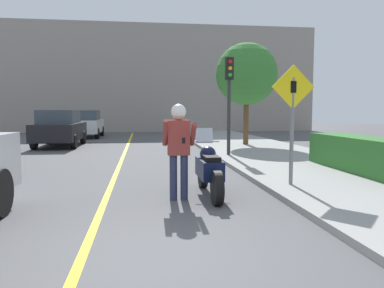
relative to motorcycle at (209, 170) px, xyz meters
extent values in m
plane|color=#4C4C4F|center=(-1.38, -3.23, -0.50)|extent=(80.00, 80.00, 0.00)
cube|color=gray|center=(3.42, 0.77, -0.44)|extent=(4.40, 44.00, 0.12)
cube|color=yellow|center=(-1.98, 2.77, -0.50)|extent=(0.12, 36.00, 0.01)
cube|color=gray|center=(-1.38, 22.77, 3.67)|extent=(28.00, 1.20, 8.35)
cylinder|color=black|center=(0.00, -0.79, -0.19)|extent=(0.14, 0.61, 0.61)
cylinder|color=black|center=(0.00, 0.77, -0.19)|extent=(0.14, 0.61, 0.61)
cube|color=#0C1433|center=(0.00, -0.01, 0.04)|extent=(0.40, 1.07, 0.36)
sphere|color=#0C1433|center=(0.00, 0.14, 0.30)|extent=(0.32, 0.32, 0.32)
cube|color=black|center=(0.00, -0.25, 0.26)|extent=(0.28, 0.48, 0.10)
cylinder|color=silver|center=(0.00, 0.52, 0.52)|extent=(0.62, 0.03, 0.03)
cube|color=silver|center=(0.00, 0.59, 0.64)|extent=(0.36, 0.12, 0.31)
cylinder|color=#282D4C|center=(-0.72, -0.28, -0.08)|extent=(0.14, 0.14, 0.84)
cylinder|color=#282D4C|center=(-0.52, -0.28, -0.08)|extent=(0.14, 0.14, 0.84)
cube|color=maroon|center=(-0.62, -0.28, 0.66)|extent=(0.40, 0.22, 0.64)
cylinder|color=maroon|center=(-0.87, -0.38, 0.76)|extent=(0.09, 0.39, 0.50)
cylinder|color=maroon|center=(-0.37, -0.40, 0.72)|extent=(0.09, 0.45, 0.45)
sphere|color=tan|center=(-0.62, -0.28, 1.09)|extent=(0.23, 0.23, 0.23)
sphere|color=white|center=(-0.62, -0.28, 1.14)|extent=(0.27, 0.27, 0.27)
cube|color=black|center=(-0.56, -0.56, 0.63)|extent=(0.06, 0.05, 0.11)
cylinder|color=slate|center=(1.79, 0.29, 0.72)|extent=(0.08, 0.08, 2.21)
cube|color=yellow|center=(1.79, 0.27, 1.64)|extent=(0.91, 0.02, 0.91)
cube|color=black|center=(1.79, 0.25, 1.64)|extent=(0.12, 0.01, 0.24)
cylinder|color=#2D2D30|center=(1.71, 5.63, 1.29)|extent=(0.12, 0.12, 3.35)
cube|color=black|center=(1.71, 5.61, 2.59)|extent=(0.26, 0.22, 0.76)
sphere|color=red|center=(1.71, 5.49, 2.81)|extent=(0.14, 0.14, 0.14)
sphere|color=gold|center=(1.71, 5.49, 2.59)|extent=(0.14, 0.14, 0.14)
sphere|color=green|center=(1.71, 5.49, 2.37)|extent=(0.14, 0.14, 0.14)
cube|color=#33702D|center=(4.22, 1.37, 0.05)|extent=(0.90, 4.59, 0.87)
cylinder|color=brown|center=(3.42, 9.52, 0.72)|extent=(0.24, 0.24, 2.21)
sphere|color=#387A33|center=(3.42, 9.52, 2.81)|extent=(2.79, 2.79, 2.79)
cylinder|color=black|center=(-5.88, 12.18, -0.18)|extent=(0.22, 0.64, 0.64)
cylinder|color=black|center=(-4.23, 12.18, -0.18)|extent=(0.22, 0.64, 0.64)
cylinder|color=black|center=(-5.88, 9.58, -0.18)|extent=(0.22, 0.64, 0.64)
cylinder|color=black|center=(-4.23, 9.58, -0.18)|extent=(0.22, 0.64, 0.64)
cube|color=black|center=(-5.05, 10.88, 0.20)|extent=(1.80, 4.20, 0.76)
cube|color=#38424C|center=(-5.05, 10.71, 0.88)|extent=(1.58, 2.18, 0.60)
cylinder|color=black|center=(-5.57, 18.09, -0.18)|extent=(0.22, 0.64, 0.64)
cylinder|color=black|center=(-3.92, 18.09, -0.18)|extent=(0.22, 0.64, 0.64)
cylinder|color=black|center=(-5.57, 15.49, -0.18)|extent=(0.22, 0.64, 0.64)
cylinder|color=black|center=(-3.92, 15.49, -0.18)|extent=(0.22, 0.64, 0.64)
cube|color=white|center=(-4.75, 16.79, 0.20)|extent=(1.80, 4.20, 0.76)
cube|color=#38424C|center=(-4.75, 16.62, 0.88)|extent=(1.58, 2.18, 0.60)
camera|label=1|loc=(-1.29, -7.10, 1.15)|focal=35.00mm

